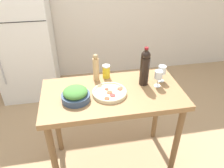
% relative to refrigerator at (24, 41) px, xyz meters
% --- Properties ---
extents(ground_plane, '(14.00, 14.00, 0.00)m').
position_rel_refrigerator_xyz_m(ground_plane, '(0.97, -1.53, -0.83)').
color(ground_plane, tan).
extents(refrigerator, '(0.77, 0.72, 1.65)m').
position_rel_refrigerator_xyz_m(refrigerator, '(0.00, 0.00, 0.00)').
color(refrigerator, white).
rests_on(refrigerator, ground_plane).
extents(prep_counter, '(1.21, 0.63, 0.90)m').
position_rel_refrigerator_xyz_m(prep_counter, '(0.97, -1.53, -0.05)').
color(prep_counter, olive).
rests_on(prep_counter, ground_plane).
extents(wine_bottle, '(0.08, 0.08, 0.35)m').
position_rel_refrigerator_xyz_m(wine_bottle, '(1.27, -1.46, 0.24)').
color(wine_bottle, black).
rests_on(wine_bottle, prep_counter).
extents(wine_glass_near, '(0.07, 0.07, 0.15)m').
position_rel_refrigerator_xyz_m(wine_glass_near, '(1.38, -1.51, 0.18)').
color(wine_glass_near, silver).
rests_on(wine_glass_near, prep_counter).
extents(wine_glass_far, '(0.07, 0.07, 0.15)m').
position_rel_refrigerator_xyz_m(wine_glass_far, '(1.44, -1.44, 0.18)').
color(wine_glass_far, silver).
rests_on(wine_glass_far, prep_counter).
extents(pepper_mill, '(0.05, 0.05, 0.26)m').
position_rel_refrigerator_xyz_m(pepper_mill, '(0.85, -1.31, 0.20)').
color(pepper_mill, tan).
rests_on(pepper_mill, prep_counter).
extents(salad_bowl, '(0.23, 0.23, 0.12)m').
position_rel_refrigerator_xyz_m(salad_bowl, '(0.65, -1.59, 0.12)').
color(salad_bowl, '#384C6B').
rests_on(salad_bowl, prep_counter).
extents(homemade_pizza, '(0.29, 0.29, 0.03)m').
position_rel_refrigerator_xyz_m(homemade_pizza, '(0.94, -1.56, 0.09)').
color(homemade_pizza, beige).
rests_on(homemade_pizza, prep_counter).
extents(salt_canister, '(0.07, 0.07, 0.13)m').
position_rel_refrigerator_xyz_m(salt_canister, '(0.95, -1.28, 0.13)').
color(salt_canister, yellow).
rests_on(salt_canister, prep_counter).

